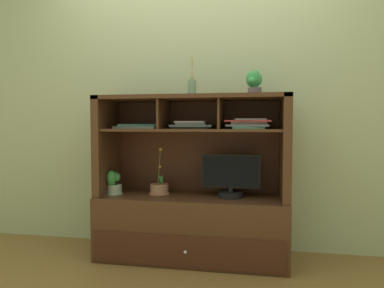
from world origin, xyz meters
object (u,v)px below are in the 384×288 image
(magazine_stack_right, at_px, (141,127))
(diffuser_bottle, at_px, (192,88))
(tv_monitor, at_px, (231,178))
(potted_succulent, at_px, (255,82))
(magazine_stack_left, at_px, (248,124))
(media_console, at_px, (192,207))
(potted_orchid, at_px, (159,189))
(magazine_stack_centre, at_px, (192,125))
(potted_fern, at_px, (114,183))

(magazine_stack_right, relative_size, diffuser_bottle, 1.32)
(tv_monitor, height_order, potted_succulent, potted_succulent)
(potted_succulent, bearing_deg, magazine_stack_left, 149.76)
(media_console, xyz_separation_m, diffuser_bottle, (0.00, -0.00, 0.93))
(potted_orchid, relative_size, magazine_stack_right, 0.95)
(magazine_stack_centre, bearing_deg, magazine_stack_left, -3.83)
(diffuser_bottle, bearing_deg, potted_orchid, 174.39)
(potted_fern, xyz_separation_m, potted_succulent, (1.10, 0.03, 0.78))
(magazine_stack_left, height_order, potted_succulent, potted_succulent)
(potted_fern, bearing_deg, magazine_stack_left, 2.88)
(magazine_stack_left, bearing_deg, potted_succulent, -30.24)
(magazine_stack_left, relative_size, potted_succulent, 1.84)
(media_console, xyz_separation_m, magazine_stack_centre, (-0.01, 0.02, 0.64))
(potted_succulent, bearing_deg, potted_orchid, 175.88)
(diffuser_bottle, height_order, potted_succulent, diffuser_bottle)
(potted_fern, bearing_deg, magazine_stack_centre, 7.59)
(media_console, relative_size, potted_orchid, 3.93)
(potted_fern, distance_m, magazine_stack_left, 1.15)
(diffuser_bottle, bearing_deg, magazine_stack_right, 177.62)
(potted_orchid, xyz_separation_m, potted_fern, (-0.35, -0.08, 0.04))
(media_console, relative_size, potted_succulent, 8.04)
(magazine_stack_centre, distance_m, potted_succulent, 0.58)
(potted_fern, height_order, magazine_stack_left, magazine_stack_left)
(media_console, xyz_separation_m, potted_fern, (-0.62, -0.06, 0.18))
(media_console, height_order, potted_fern, media_console)
(media_console, bearing_deg, tv_monitor, -2.34)
(magazine_stack_left, xyz_separation_m, potted_succulent, (0.04, -0.03, 0.31))
(magazine_stack_right, height_order, diffuser_bottle, diffuser_bottle)
(magazine_stack_right, distance_m, potted_succulent, 0.95)
(tv_monitor, height_order, potted_fern, tv_monitor)
(potted_fern, height_order, magazine_stack_right, magazine_stack_right)
(tv_monitor, relative_size, potted_orchid, 1.20)
(tv_monitor, bearing_deg, potted_orchid, 176.52)
(magazine_stack_left, xyz_separation_m, magazine_stack_right, (-0.85, 0.02, -0.02))
(potted_orchid, bearing_deg, potted_succulent, -4.12)
(potted_orchid, distance_m, magazine_stack_right, 0.52)
(potted_orchid, distance_m, diffuser_bottle, 0.84)
(potted_fern, relative_size, magazine_stack_left, 0.57)
(magazine_stack_centre, bearing_deg, diffuser_bottle, -77.95)
(tv_monitor, relative_size, magazine_stack_right, 1.13)
(potted_orchid, xyz_separation_m, magazine_stack_centre, (0.27, 0.00, 0.51))
(media_console, relative_size, tv_monitor, 3.27)
(magazine_stack_left, bearing_deg, magazine_stack_right, 178.70)
(diffuser_bottle, distance_m, potted_succulent, 0.47)
(media_console, xyz_separation_m, magazine_stack_right, (-0.42, 0.01, 0.63))
(media_console, height_order, tv_monitor, media_console)
(diffuser_bottle, xyz_separation_m, potted_succulent, (0.47, -0.03, 0.03))
(potted_orchid, bearing_deg, media_console, -4.73)
(media_console, distance_m, magazine_stack_centre, 0.64)
(tv_monitor, distance_m, magazine_stack_left, 0.43)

